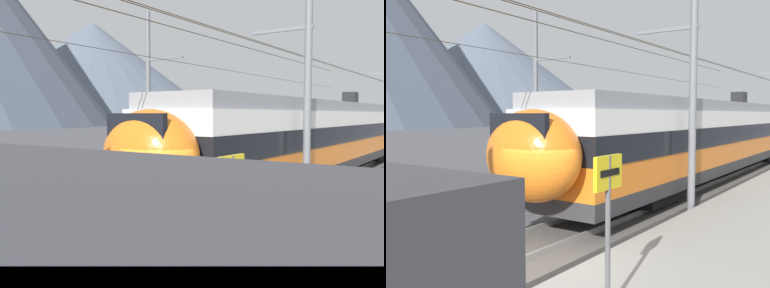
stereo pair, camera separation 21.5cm
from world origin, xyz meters
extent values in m
plane|color=#4C4C51|center=(0.00, 0.00, 0.00)|extent=(400.00, 400.00, 0.00)
cube|color=#5B5651|center=(0.00, 1.10, 0.06)|extent=(120.00, 3.00, 0.12)
cube|color=gray|center=(0.00, 0.39, 0.20)|extent=(120.00, 0.07, 0.16)
cube|color=gray|center=(0.00, 1.82, 0.20)|extent=(120.00, 0.07, 0.16)
cube|color=#2D2D30|center=(15.30, 1.10, 0.92)|extent=(26.91, 2.83, 0.45)
cube|color=orange|center=(15.30, 1.10, 1.57)|extent=(26.91, 2.83, 0.85)
cube|color=black|center=(15.30, 1.10, 2.38)|extent=(26.91, 2.87, 0.75)
cube|color=silver|center=(15.30, 1.10, 3.08)|extent=(26.91, 2.83, 0.65)
cube|color=gray|center=(15.30, 1.10, 3.62)|extent=(26.61, 2.63, 0.45)
cube|color=black|center=(6.96, 1.10, 0.49)|extent=(2.80, 2.26, 0.42)
cube|color=black|center=(23.64, 1.10, 0.49)|extent=(2.80, 2.26, 0.42)
ellipsoid|color=orange|center=(1.30, 1.10, 2.27)|extent=(1.80, 2.60, 2.25)
cube|color=black|center=(0.80, 1.10, 2.70)|extent=(0.16, 1.70, 1.19)
cube|color=black|center=(19.34, 1.10, 4.20)|extent=(0.90, 0.70, 0.70)
cube|color=#2D2D30|center=(31.39, 6.88, 0.92)|extent=(30.55, 2.90, 0.45)
cube|color=#1E429E|center=(31.39, 6.88, 1.57)|extent=(30.55, 2.90, 0.85)
cube|color=black|center=(31.39, 6.88, 2.38)|extent=(30.55, 2.94, 0.75)
cube|color=white|center=(31.39, 6.88, 3.08)|extent=(30.55, 2.90, 0.65)
cube|color=gray|center=(31.39, 6.88, 3.62)|extent=(30.25, 2.70, 0.45)
cube|color=black|center=(21.92, 6.88, 0.49)|extent=(2.80, 2.32, 0.42)
cube|color=black|center=(40.86, 6.88, 0.49)|extent=(2.80, 2.32, 0.42)
ellipsoid|color=#1E429E|center=(15.56, 6.88, 2.27)|extent=(1.80, 2.67, 2.25)
cube|color=black|center=(15.06, 6.88, 2.70)|extent=(0.16, 1.74, 1.19)
cube|color=black|center=(35.97, 6.88, 4.20)|extent=(0.90, 0.70, 0.70)
cylinder|color=slate|center=(6.92, -0.74, 3.80)|extent=(0.24, 0.24, 7.59)
cube|color=slate|center=(6.92, 0.18, 6.03)|extent=(0.10, 2.15, 0.10)
cylinder|color=#473823|center=(6.92, 1.10, 5.78)|extent=(49.47, 0.02, 0.02)
cylinder|color=#473823|center=(24.36, 1.10, 5.73)|extent=(49.47, 0.02, 0.02)
cylinder|color=slate|center=(10.50, 8.92, 4.23)|extent=(0.24, 0.24, 8.46)
cube|color=slate|center=(10.50, 7.90, 6.04)|extent=(0.10, 2.34, 0.10)
cylinder|color=#473823|center=(10.50, 6.88, 5.79)|extent=(49.47, 0.02, 0.02)
cylinder|color=#59595B|center=(-1.15, -2.48, 1.52)|extent=(0.08, 0.08, 2.32)
cube|color=yellow|center=(-1.15, -2.48, 2.43)|extent=(0.70, 0.06, 0.50)
cube|color=black|center=(-1.15, -2.51, 2.43)|extent=(0.52, 0.01, 0.10)
cone|color=#515B6B|center=(153.40, 167.32, 25.80)|extent=(137.84, 137.84, 51.59)
camera|label=1|loc=(-6.62, -5.53, 3.27)|focal=40.41mm
camera|label=2|loc=(-6.49, -5.70, 3.27)|focal=40.41mm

